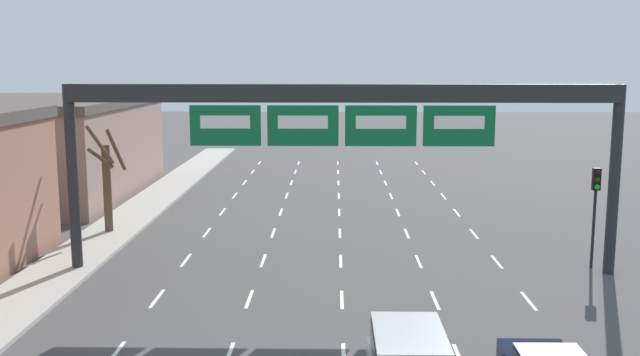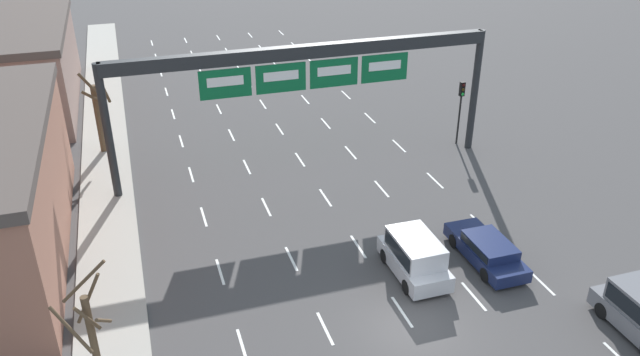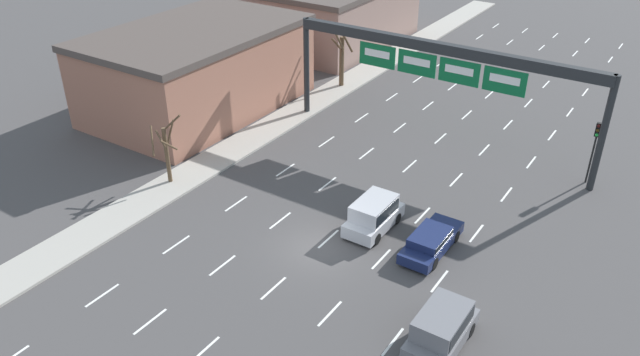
{
  "view_description": "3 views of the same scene",
  "coord_description": "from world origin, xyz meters",
  "views": [
    {
      "loc": [
        -0.28,
        -13.27,
        8.3
      ],
      "look_at": [
        -0.86,
        14.84,
        3.76
      ],
      "focal_mm": 40.0,
      "sensor_mm": 36.0,
      "label": 1
    },
    {
      "loc": [
        -9.28,
        -17.04,
        16.55
      ],
      "look_at": [
        -1.46,
        7.42,
        3.21
      ],
      "focal_mm": 35.0,
      "sensor_mm": 36.0,
      "label": 2
    },
    {
      "loc": [
        15.08,
        -22.66,
        19.93
      ],
      "look_at": [
        -2.44,
        3.85,
        1.74
      ],
      "focal_mm": 35.0,
      "sensor_mm": 36.0,
      "label": 3
    }
  ],
  "objects": [
    {
      "name": "building_far",
      "position": [
        -19.19,
        31.06,
        3.07
      ],
      "size": [
        12.43,
        16.72,
        6.13
      ],
      "color": "gray",
      "rests_on": "ground_plane"
    },
    {
      "name": "suv_silver",
      "position": [
        1.56,
        3.23,
        1.03
      ],
      "size": [
        1.92,
        4.0,
        1.87
      ],
      "color": "#B7B7BC",
      "rests_on": "ground_plane"
    },
    {
      "name": "lane_dashes",
      "position": [
        0.0,
        13.5,
        0.0
      ],
      "size": [
        13.32,
        67.0,
        0.01
      ],
      "color": "white",
      "rests_on": "ground_plane"
    },
    {
      "name": "car_navy",
      "position": [
        5.11,
        3.1,
        0.67
      ],
      "size": [
        1.8,
        4.72,
        1.24
      ],
      "color": "#19234C",
      "rests_on": "ground_plane"
    },
    {
      "name": "sign_gantry",
      "position": [
        -0.0,
        14.45,
        6.29
      ],
      "size": [
        21.83,
        0.7,
        7.5
      ],
      "color": "#232628",
      "rests_on": "ground_plane"
    },
    {
      "name": "traffic_light_near_gantry",
      "position": [
        10.29,
        15.23,
        2.97
      ],
      "size": [
        0.3,
        0.35,
        4.14
      ],
      "color": "black",
      "rests_on": "ground_plane"
    },
    {
      "name": "sidewalk_left",
      "position": [
        -11.3,
        0.0,
        0.07
      ],
      "size": [
        2.8,
        110.0,
        0.15
      ],
      "color": "#A8A399",
      "rests_on": "ground_plane"
    },
    {
      "name": "tree_bare_second",
      "position": [
        -11.31,
        20.58,
        2.7
      ],
      "size": [
        1.64,
        1.36,
        5.27
      ],
      "color": "brown",
      "rests_on": "sidewalk_left"
    },
    {
      "name": "tree_bare_closest",
      "position": [
        -11.67,
        0.64,
        2.44
      ],
      "size": [
        1.92,
        1.95,
        4.51
      ],
      "color": "brown",
      "rests_on": "sidewalk_left"
    },
    {
      "name": "building_near",
      "position": [
        -18.4,
        10.71,
        3.21
      ],
      "size": [
        10.81,
        16.96,
        6.41
      ],
      "color": "#9E6651",
      "rests_on": "ground_plane"
    },
    {
      "name": "ground_plane",
      "position": [
        0.0,
        0.0,
        0.0
      ],
      "size": [
        220.0,
        220.0,
        0.0
      ],
      "primitive_type": "plane",
      "color": "#474444"
    },
    {
      "name": "suv_grey",
      "position": [
        8.38,
        -2.99,
        1.03
      ],
      "size": [
        1.97,
        4.13,
        1.86
      ],
      "color": "slate",
      "rests_on": "ground_plane"
    }
  ]
}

